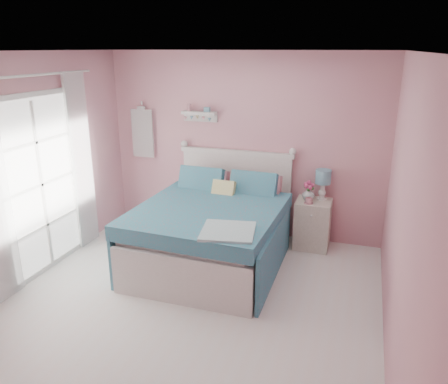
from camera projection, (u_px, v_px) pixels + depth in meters
The scene contains 12 objects.
floor at pixel (183, 311), 4.59m from camera, with size 4.50×4.50×0.00m, color silver.
room_shell at pixel (178, 165), 4.09m from camera, with size 4.50×4.50×4.50m.
bed at pixel (213, 231), 5.54m from camera, with size 1.75×2.17×1.24m.
nightstand at pixel (312, 224), 5.97m from camera, with size 0.46×0.46×0.67m.
table_lamp at pixel (323, 179), 5.84m from camera, with size 0.21×0.21×0.41m.
vase at pixel (308, 194), 5.87m from camera, with size 0.17×0.17×0.17m, color silver.
teacup at pixel (309, 201), 5.76m from camera, with size 0.10×0.10×0.08m, color pink.
roses at pixel (309, 185), 5.83m from camera, with size 0.14×0.11×0.12m.
wall_shelf at pixel (200, 114), 6.20m from camera, with size 0.50×0.15×0.25m.
hanging_dress at pixel (143, 133), 6.57m from camera, with size 0.34×0.03×0.72m, color white.
french_door at pixel (41, 185), 5.19m from camera, with size 0.04×1.32×2.16m.
curtain_far at pixel (81, 162), 5.81m from camera, with size 0.04×0.40×2.32m, color white.
Camera 1 is at (1.65, -3.63, 2.63)m, focal length 35.00 mm.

